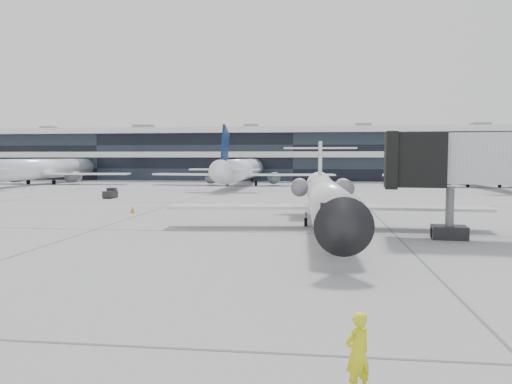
# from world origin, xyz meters

# --- Properties ---
(ground) EXTENTS (220.00, 220.00, 0.00)m
(ground) POSITION_xyz_m (0.00, 0.00, 0.00)
(ground) COLOR gray
(ground) RESTS_ON ground
(terminal) EXTENTS (170.00, 22.00, 10.00)m
(terminal) POSITION_xyz_m (0.00, 82.00, 5.00)
(terminal) COLOR black
(terminal) RESTS_ON ground
(bg_jet_left) EXTENTS (32.00, 40.00, 9.60)m
(bg_jet_left) POSITION_xyz_m (-45.00, 55.00, 0.00)
(bg_jet_left) COLOR white
(bg_jet_left) RESTS_ON ground
(bg_jet_center) EXTENTS (32.00, 40.00, 9.60)m
(bg_jet_center) POSITION_xyz_m (-8.00, 55.00, 0.00)
(bg_jet_center) COLOR white
(bg_jet_center) RESTS_ON ground
(bg_jet_right) EXTENTS (32.00, 40.00, 9.60)m
(bg_jet_right) POSITION_xyz_m (32.00, 55.00, 0.00)
(bg_jet_right) COLOR white
(bg_jet_right) RESTS_ON ground
(regional_jet) EXTENTS (22.09, 27.52, 6.36)m
(regional_jet) POSITION_xyz_m (5.64, 2.51, 2.17)
(regional_jet) COLOR silver
(regional_jet) RESTS_ON ground
(ramp_worker) EXTENTS (0.76, 0.73, 1.76)m
(ramp_worker) POSITION_xyz_m (5.90, -21.96, 0.88)
(ramp_worker) COLOR yellow
(ramp_worker) RESTS_ON ground
(traffic_cone) EXTENTS (0.53, 0.53, 0.62)m
(traffic_cone) POSITION_xyz_m (-11.22, 10.07, 0.29)
(traffic_cone) COLOR orange
(traffic_cone) RESTS_ON ground
(far_tug) EXTENTS (1.22, 1.98, 1.23)m
(far_tug) POSITION_xyz_m (-19.76, 25.15, 0.55)
(far_tug) COLOR black
(far_tug) RESTS_ON ground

